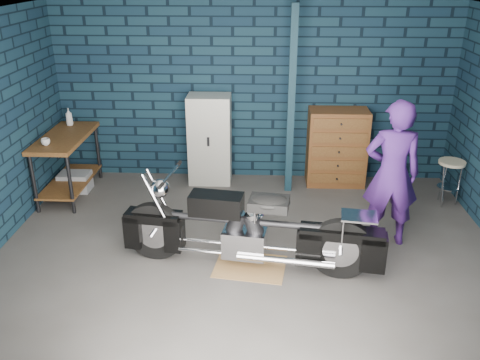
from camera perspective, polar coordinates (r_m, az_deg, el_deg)
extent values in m
plane|color=#4A4745|center=(6.03, 0.88, -8.70)|extent=(6.00, 6.00, 0.00)
cube|color=#0F2334|center=(7.82, 1.50, 9.73)|extent=(6.00, 0.02, 2.70)
cube|color=silver|center=(5.13, 1.08, 17.78)|extent=(6.00, 5.00, 0.02)
cube|color=#112B37|center=(7.30, 5.78, 8.61)|extent=(0.10, 0.10, 2.70)
cube|color=brown|center=(7.83, -18.73, 1.58)|extent=(0.60, 1.40, 0.91)
cube|color=olive|center=(5.86, 1.13, -9.68)|extent=(0.87, 0.70, 0.01)
imported|color=#421D6D|center=(6.23, 16.68, 0.67)|extent=(0.69, 0.48, 1.79)
cube|color=gray|center=(8.04, -18.02, -0.17)|extent=(0.45, 0.32, 0.28)
cube|color=beige|center=(7.79, -3.41, 4.55)|extent=(0.64, 0.46, 1.37)
cube|color=brown|center=(7.87, 10.81, 3.58)|extent=(0.88, 0.49, 1.17)
imported|color=#C2B593|center=(7.34, -20.99, 4.02)|extent=(0.16, 0.16, 0.09)
imported|color=gray|center=(8.11, -18.65, 6.74)|extent=(0.14, 0.14, 0.26)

